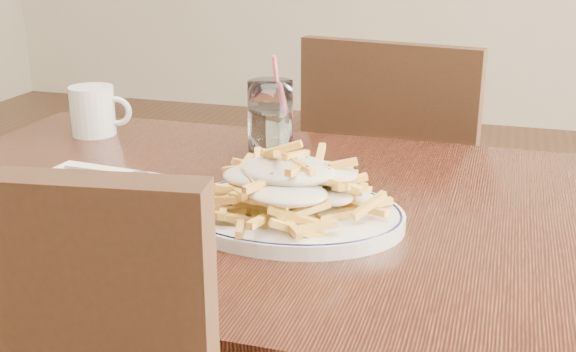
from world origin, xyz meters
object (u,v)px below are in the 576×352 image
(water_glass, at_px, (270,122))
(coffee_mug, at_px, (94,111))
(fries_plate, at_px, (288,214))
(chair_far, at_px, (397,195))
(table, at_px, (246,243))
(loaded_fries, at_px, (288,179))

(water_glass, distance_m, coffee_mug, 0.39)
(coffee_mug, bearing_deg, fries_plate, -32.57)
(chair_far, xyz_separation_m, fries_plate, (-0.05, -0.78, 0.24))
(table, bearing_deg, water_glass, 98.72)
(fries_plate, relative_size, coffee_mug, 2.75)
(loaded_fries, bearing_deg, chair_far, 86.47)
(fries_plate, xyz_separation_m, coffee_mug, (-0.52, 0.33, 0.04))
(chair_far, relative_size, fries_plate, 2.62)
(water_glass, xyz_separation_m, coffee_mug, (-0.39, 0.01, -0.01))
(chair_far, bearing_deg, coffee_mug, -141.57)
(fries_plate, height_order, loaded_fries, loaded_fries)
(loaded_fries, distance_m, water_glass, 0.34)
(coffee_mug, bearing_deg, chair_far, 38.43)
(chair_far, xyz_separation_m, coffee_mug, (-0.56, -0.45, 0.28))
(water_glass, relative_size, coffee_mug, 1.48)
(water_glass, bearing_deg, coffee_mug, 177.94)
(table, xyz_separation_m, water_glass, (-0.04, 0.24, 0.14))
(loaded_fries, height_order, coffee_mug, same)
(fries_plate, height_order, water_glass, water_glass)
(table, distance_m, loaded_fries, 0.19)
(table, bearing_deg, loaded_fries, -38.44)
(water_glass, height_order, coffee_mug, water_glass)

